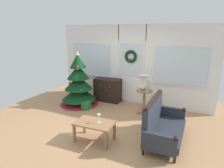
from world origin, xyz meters
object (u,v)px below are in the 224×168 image
object	(u,v)px
christmas_tree	(79,85)
wine_glass	(99,116)
table_lamp	(143,80)
coffee_table	(94,125)
dresser_cabinet	(108,90)
gift_box	(86,106)
settee_sofa	(161,124)
flower_vase	(148,88)
side_table	(144,97)

from	to	relation	value
christmas_tree	wine_glass	size ratio (longest dim) A/B	8.92
table_lamp	coffee_table	distance (m)	2.14
dresser_cabinet	wine_glass	world-z (taller)	dresser_cabinet
gift_box	coffee_table	bearing A→B (deg)	-50.52
table_lamp	wine_glass	bearing A→B (deg)	-99.95
settee_sofa	table_lamp	size ratio (longest dim) A/B	3.53
dresser_cabinet	table_lamp	xyz separation A→B (m)	(1.36, -0.37, 0.58)
christmas_tree	dresser_cabinet	distance (m)	1.01
flower_vase	gift_box	xyz separation A→B (m)	(-1.76, -0.50, -0.68)
dresser_cabinet	gift_box	xyz separation A→B (m)	(-0.24, -0.97, -0.27)
dresser_cabinet	flower_vase	bearing A→B (deg)	-17.26
christmas_tree	flower_vase	bearing A→B (deg)	5.54
wine_glass	christmas_tree	bearing A→B (deg)	136.09
flower_vase	wine_glass	distance (m)	1.95
dresser_cabinet	gift_box	bearing A→B (deg)	-103.84
coffee_table	wine_glass	xyz separation A→B (m)	(0.10, 0.04, 0.21)
coffee_table	christmas_tree	bearing A→B (deg)	133.80
table_lamp	wine_glass	size ratio (longest dim) A/B	2.26
coffee_table	gift_box	distance (m)	1.84
settee_sofa	wine_glass	size ratio (longest dim) A/B	7.98
christmas_tree	gift_box	world-z (taller)	christmas_tree
side_table	gift_box	bearing A→B (deg)	-161.44
flower_vase	coffee_table	bearing A→B (deg)	-107.53
dresser_cabinet	side_table	bearing A→B (deg)	-16.20
table_lamp	dresser_cabinet	bearing A→B (deg)	164.68
settee_sofa	coffee_table	world-z (taller)	settee_sofa
coffee_table	wine_glass	world-z (taller)	wine_glass
dresser_cabinet	flower_vase	size ratio (longest dim) A/B	2.62
christmas_tree	table_lamp	xyz separation A→B (m)	(2.07, 0.32, 0.33)
side_table	christmas_tree	bearing A→B (deg)	-172.60
side_table	gift_box	distance (m)	1.79
table_lamp	flower_vase	bearing A→B (deg)	-32.01
flower_vase	settee_sofa	bearing A→B (deg)	-60.63
side_table	flower_vase	distance (m)	0.33
dresser_cabinet	coffee_table	size ratio (longest dim) A/B	1.05
settee_sofa	flower_vase	bearing A→B (deg)	119.37
dresser_cabinet	flower_vase	world-z (taller)	flower_vase
dresser_cabinet	flower_vase	xyz separation A→B (m)	(1.52, -0.47, 0.41)
wine_glass	gift_box	bearing A→B (deg)	132.51
flower_vase	christmas_tree	bearing A→B (deg)	-174.46
coffee_table	wine_glass	distance (m)	0.23
christmas_tree	flower_vase	distance (m)	2.24
table_lamp	flower_vase	distance (m)	0.25
gift_box	christmas_tree	bearing A→B (deg)	148.50
table_lamp	coffee_table	bearing A→B (deg)	-102.43
coffee_table	flower_vase	bearing A→B (deg)	72.47
christmas_tree	wine_glass	distance (m)	2.39
settee_sofa	flower_vase	xyz separation A→B (m)	(-0.69, 1.22, 0.42)
settee_sofa	side_table	bearing A→B (deg)	121.58
dresser_cabinet	gift_box	size ratio (longest dim) A/B	3.85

